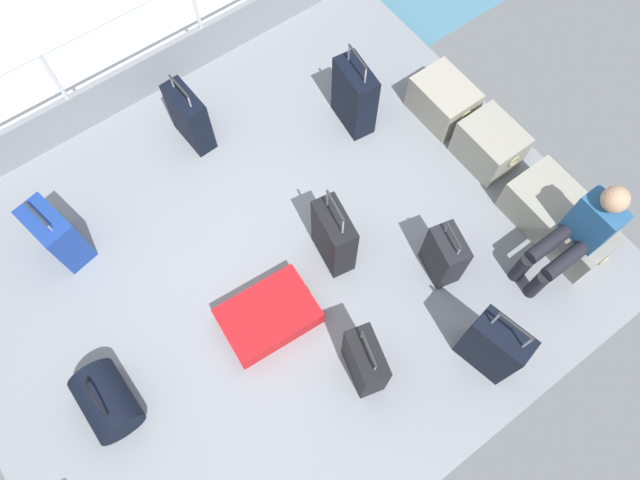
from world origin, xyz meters
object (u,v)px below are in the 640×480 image
object	(u,v)px
cargo_crate_3	(576,240)
suitcase_1	(189,117)
cargo_crate_2	(544,203)
suitcase_4	(57,234)
suitcase_5	(334,237)
passenger_seated	(579,233)
suitcase_2	(365,362)
suitcase_0	(444,255)
duffel_bag	(107,401)
cargo_crate_0	(443,100)
suitcase_6	(354,97)
suitcase_7	(268,316)
suitcase_3	(493,346)
cargo_crate_1	(490,145)

from	to	relation	value
cargo_crate_3	suitcase_1	bearing A→B (deg)	-145.41
cargo_crate_2	suitcase_4	xyz separation A→B (m)	(-2.15, -3.51, 0.10)
cargo_crate_3	suitcase_1	size ratio (longest dim) A/B	0.74
suitcase_5	passenger_seated	bearing A→B (deg)	51.76
suitcase_2	suitcase_0	bearing A→B (deg)	105.94
duffel_bag	cargo_crate_0	bearing A→B (deg)	98.76
suitcase_1	passenger_seated	bearing A→B (deg)	32.12
suitcase_0	suitcase_5	bearing A→B (deg)	-134.95
passenger_seated	duffel_bag	size ratio (longest dim) A/B	2.00
suitcase_1	suitcase_2	world-z (taller)	suitcase_1
suitcase_1	cargo_crate_3	bearing A→B (deg)	34.59
suitcase_2	suitcase_6	bearing A→B (deg)	144.31
suitcase_6	suitcase_7	size ratio (longest dim) A/B	1.12
suitcase_4	suitcase_5	size ratio (longest dim) A/B	0.75
cargo_crate_0	suitcase_0	bearing A→B (deg)	-41.35
cargo_crate_0	suitcase_2	size ratio (longest dim) A/B	0.85
suitcase_6	duffel_bag	xyz separation A→B (m)	(1.03, -3.12, -0.16)
suitcase_0	duffel_bag	xyz separation A→B (m)	(-0.62, -2.78, -0.09)
suitcase_0	suitcase_1	xyz separation A→B (m)	(-2.37, -0.98, 0.03)
suitcase_3	suitcase_5	distance (m)	1.49
passenger_seated	suitcase_4	bearing A→B (deg)	-127.79
suitcase_1	suitcase_5	size ratio (longest dim) A/B	0.84
suitcase_3	suitcase_7	size ratio (longest dim) A/B	1.17
suitcase_0	suitcase_6	size ratio (longest dim) A/B	0.75
suitcase_0	cargo_crate_3	bearing A→B (deg)	62.61
suitcase_0	suitcase_4	distance (m)	3.19
suitcase_1	suitcase_4	bearing A→B (deg)	-77.08
cargo_crate_0	suitcase_0	size ratio (longest dim) A/B	0.91
suitcase_0	cargo_crate_1	bearing A→B (deg)	118.71
suitcase_5	suitcase_6	bearing A→B (deg)	135.55
cargo_crate_0	suitcase_7	bearing A→B (deg)	-73.49
suitcase_3	suitcase_2	bearing A→B (deg)	-120.09
cargo_crate_0	suitcase_6	xyz separation A→B (m)	(-0.43, -0.73, 0.15)
suitcase_7	suitcase_5	bearing A→B (deg)	102.21
suitcase_1	suitcase_7	distance (m)	1.96
suitcase_5	cargo_crate_3	bearing A→B (deg)	54.87
cargo_crate_1	cargo_crate_3	xyz separation A→B (m)	(1.11, -0.04, -0.03)
cargo_crate_3	suitcase_4	distance (m)	4.32
suitcase_3	suitcase_7	bearing A→B (deg)	-136.51
cargo_crate_0	suitcase_5	distance (m)	1.81
passenger_seated	suitcase_7	distance (m)	2.52
cargo_crate_3	suitcase_3	bearing A→B (deg)	-78.44
cargo_crate_2	suitcase_0	world-z (taller)	suitcase_0
suitcase_6	suitcase_7	distance (m)	2.13
cargo_crate_0	suitcase_3	xyz separation A→B (m)	(2.00, -1.29, 0.16)
suitcase_1	suitcase_4	world-z (taller)	suitcase_1
suitcase_7	duffel_bag	size ratio (longest dim) A/B	1.48
cargo_crate_2	cargo_crate_3	bearing A→B (deg)	-4.68
suitcase_2	duffel_bag	world-z (taller)	suitcase_2
suitcase_7	suitcase_2	bearing A→B (deg)	25.00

